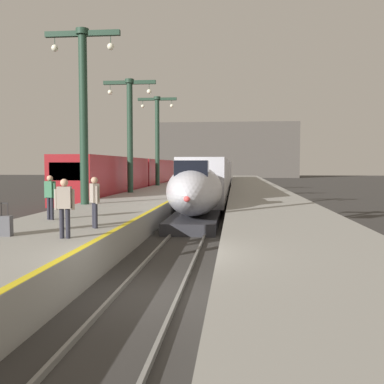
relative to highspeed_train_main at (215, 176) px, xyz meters
name	(u,v)px	position (x,y,z in m)	size (l,w,h in m)	color
ground_plane	(148,295)	(0.00, -36.67, -1.95)	(260.00, 260.00, 0.00)	#33302D
platform_left	(159,198)	(-4.05, -11.92, -1.42)	(4.80, 110.00, 1.05)	gray
platform_right	(260,198)	(4.05, -11.92, -1.42)	(4.80, 110.00, 1.05)	gray
platform_left_safety_stripe	(187,191)	(-1.77, -11.92, -0.90)	(0.20, 107.80, 0.01)	yellow
rail_main_left	(202,201)	(-0.75, -9.17, -1.89)	(0.08, 110.00, 0.12)	slate
rail_main_right	(219,201)	(0.75, -9.17, -1.89)	(0.08, 110.00, 0.12)	slate
rail_secondary_left	(110,200)	(-8.85, -9.17, -1.89)	(0.08, 110.00, 0.12)	slate
rail_secondary_right	(127,200)	(-7.35, -9.17, -1.89)	(0.08, 110.00, 0.12)	slate
highspeed_train_main	(215,176)	(0.00, 0.00, 0.00)	(2.92, 57.82, 3.60)	silver
regional_train_adjacent	(135,175)	(-8.10, -2.82, 0.18)	(2.85, 36.60, 3.80)	maroon
station_column_mid	(83,100)	(-5.90, -24.17, 4.62)	(4.00, 0.68, 9.17)	#1E3828
station_column_far	(130,124)	(-5.90, -13.85, 4.29)	(4.00, 0.68, 8.56)	#1E3828
station_column_distant	(157,132)	(-5.90, -1.93, 4.57)	(4.00, 0.68, 9.08)	#1E3828
passenger_near_edge	(65,204)	(-2.73, -34.93, 0.09)	(0.57, 0.27, 1.69)	#23232D
passenger_mid_platform	(50,194)	(-4.94, -30.80, 0.09)	(0.53, 0.35, 1.69)	#23232D
passenger_far_waiting	(95,198)	(-2.54, -32.84, 0.09)	(0.40, 0.48, 1.69)	#23232D
rolling_suitcase	(5,226)	(-4.63, -34.71, -0.60)	(0.40, 0.22, 0.98)	#4C4C51
terminus_back_wall	(227,150)	(0.00, 65.33, 5.05)	(36.00, 2.00, 14.00)	#4C4742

